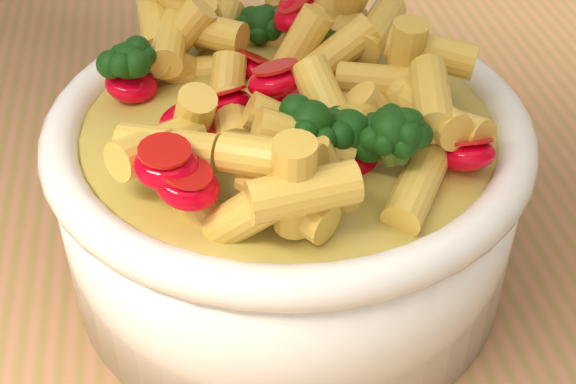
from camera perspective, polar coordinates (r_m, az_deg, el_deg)
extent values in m
cube|color=#B3744C|center=(0.50, -0.14, -5.57)|extent=(1.20, 0.80, 0.04)
cylinder|color=white|center=(0.45, 0.00, -0.49)|extent=(0.25, 0.25, 0.10)
ellipsoid|color=white|center=(0.47, 0.00, -3.35)|extent=(0.23, 0.23, 0.04)
torus|color=white|center=(0.42, 0.00, 4.68)|extent=(0.25, 0.25, 0.02)
ellipsoid|color=gold|center=(0.42, 0.00, 4.68)|extent=(0.22, 0.22, 0.02)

